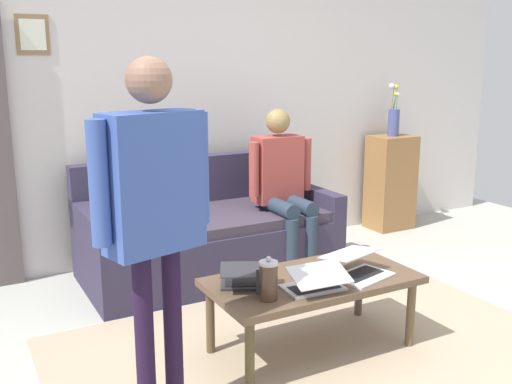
{
  "coord_description": "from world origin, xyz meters",
  "views": [
    {
      "loc": [
        1.8,
        2.43,
        1.66
      ],
      "look_at": [
        0.01,
        -0.88,
        0.8
      ],
      "focal_mm": 41.22,
      "sensor_mm": 36.0,
      "label": 1
    }
  ],
  "objects_px": {
    "couch": "(208,236)",
    "coffee_table": "(312,285)",
    "french_press": "(268,280)",
    "flower_vase": "(394,119)",
    "side_shelf": "(391,182)",
    "laptop_right": "(315,283)",
    "person_seated": "(283,181)",
    "laptop_left": "(247,278)",
    "person_standing": "(154,200)",
    "laptop_center": "(358,268)"
  },
  "relations": [
    {
      "from": "french_press",
      "to": "flower_vase",
      "type": "relative_size",
      "value": 0.47
    },
    {
      "from": "laptop_right",
      "to": "person_seated",
      "type": "xyz_separation_m",
      "value": [
        -0.62,
        -1.38,
        0.25
      ]
    },
    {
      "from": "side_shelf",
      "to": "flower_vase",
      "type": "distance_m",
      "value": 0.63
    },
    {
      "from": "coffee_table",
      "to": "laptop_left",
      "type": "height_order",
      "value": "laptop_left"
    },
    {
      "from": "laptop_center",
      "to": "person_standing",
      "type": "distance_m",
      "value": 1.39
    },
    {
      "from": "coffee_table",
      "to": "laptop_left",
      "type": "distance_m",
      "value": 0.4
    },
    {
      "from": "laptop_center",
      "to": "side_shelf",
      "type": "distance_m",
      "value": 2.61
    },
    {
      "from": "side_shelf",
      "to": "person_standing",
      "type": "height_order",
      "value": "person_standing"
    },
    {
      "from": "flower_vase",
      "to": "laptop_right",
      "type": "bearing_deg",
      "value": 41.12
    },
    {
      "from": "flower_vase",
      "to": "side_shelf",
      "type": "bearing_deg",
      "value": 68.94
    },
    {
      "from": "laptop_left",
      "to": "person_seated",
      "type": "distance_m",
      "value": 1.49
    },
    {
      "from": "coffee_table",
      "to": "side_shelf",
      "type": "relative_size",
      "value": 1.29
    },
    {
      "from": "laptop_left",
      "to": "laptop_right",
      "type": "relative_size",
      "value": 1.25
    },
    {
      "from": "french_press",
      "to": "flower_vase",
      "type": "distance_m",
      "value": 3.16
    },
    {
      "from": "laptop_left",
      "to": "person_standing",
      "type": "xyz_separation_m",
      "value": [
        0.62,
        0.33,
        0.58
      ]
    },
    {
      "from": "laptop_right",
      "to": "french_press",
      "type": "xyz_separation_m",
      "value": [
        0.28,
        -0.01,
        0.06
      ]
    },
    {
      "from": "couch",
      "to": "laptop_center",
      "type": "distance_m",
      "value": 1.57
    },
    {
      "from": "couch",
      "to": "laptop_center",
      "type": "height_order",
      "value": "couch"
    },
    {
      "from": "couch",
      "to": "french_press",
      "type": "height_order",
      "value": "couch"
    },
    {
      "from": "coffee_table",
      "to": "french_press",
      "type": "height_order",
      "value": "french_press"
    },
    {
      "from": "laptop_right",
      "to": "side_shelf",
      "type": "relative_size",
      "value": 0.36
    },
    {
      "from": "laptop_right",
      "to": "person_standing",
      "type": "height_order",
      "value": "person_standing"
    },
    {
      "from": "person_seated",
      "to": "french_press",
      "type": "bearing_deg",
      "value": 56.49
    },
    {
      "from": "french_press",
      "to": "couch",
      "type": "bearing_deg",
      "value": -102.69
    },
    {
      "from": "laptop_left",
      "to": "laptop_right",
      "type": "xyz_separation_m",
      "value": [
        -0.29,
        0.23,
        -0.01
      ]
    },
    {
      "from": "laptop_right",
      "to": "person_seated",
      "type": "relative_size",
      "value": 0.26
    },
    {
      "from": "laptop_right",
      "to": "flower_vase",
      "type": "relative_size",
      "value": 0.67
    },
    {
      "from": "flower_vase",
      "to": "person_standing",
      "type": "height_order",
      "value": "person_standing"
    },
    {
      "from": "laptop_right",
      "to": "side_shelf",
      "type": "bearing_deg",
      "value": -138.91
    },
    {
      "from": "laptop_left",
      "to": "person_standing",
      "type": "distance_m",
      "value": 0.91
    },
    {
      "from": "couch",
      "to": "coffee_table",
      "type": "height_order",
      "value": "couch"
    },
    {
      "from": "coffee_table",
      "to": "side_shelf",
      "type": "distance_m",
      "value": 2.73
    },
    {
      "from": "couch",
      "to": "flower_vase",
      "type": "xyz_separation_m",
      "value": [
        -2.11,
        -0.3,
        0.79
      ]
    },
    {
      "from": "french_press",
      "to": "side_shelf",
      "type": "bearing_deg",
      "value": -142.5
    },
    {
      "from": "flower_vase",
      "to": "couch",
      "type": "bearing_deg",
      "value": 8.2
    },
    {
      "from": "flower_vase",
      "to": "person_standing",
      "type": "bearing_deg",
      "value": 32.98
    },
    {
      "from": "coffee_table",
      "to": "person_standing",
      "type": "distance_m",
      "value": 1.24
    },
    {
      "from": "laptop_right",
      "to": "laptop_center",
      "type": "bearing_deg",
      "value": -169.31
    },
    {
      "from": "laptop_center",
      "to": "flower_vase",
      "type": "distance_m",
      "value": 2.68
    },
    {
      "from": "laptop_left",
      "to": "person_seated",
      "type": "bearing_deg",
      "value": -128.62
    },
    {
      "from": "laptop_left",
      "to": "french_press",
      "type": "bearing_deg",
      "value": 93.31
    },
    {
      "from": "flower_vase",
      "to": "person_standing",
      "type": "distance_m",
      "value": 3.7
    },
    {
      "from": "side_shelf",
      "to": "person_seated",
      "type": "relative_size",
      "value": 0.72
    },
    {
      "from": "person_standing",
      "to": "coffee_table",
      "type": "bearing_deg",
      "value": -165.32
    },
    {
      "from": "french_press",
      "to": "laptop_left",
      "type": "bearing_deg",
      "value": -86.69
    },
    {
      "from": "couch",
      "to": "laptop_left",
      "type": "bearing_deg",
      "value": 74.89
    },
    {
      "from": "side_shelf",
      "to": "laptop_center",
      "type": "bearing_deg",
      "value": 44.96
    },
    {
      "from": "side_shelf",
      "to": "person_seated",
      "type": "distance_m",
      "value": 1.67
    },
    {
      "from": "french_press",
      "to": "person_seated",
      "type": "bearing_deg",
      "value": -123.51
    },
    {
      "from": "laptop_left",
      "to": "french_press",
      "type": "height_order",
      "value": "french_press"
    }
  ]
}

